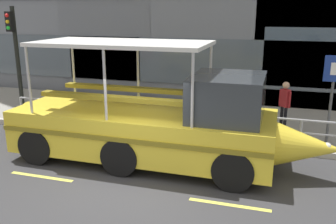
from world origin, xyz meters
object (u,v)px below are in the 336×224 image
duck_tour_boat (160,124)px  parking_sign (333,85)px  traffic_light_pole (15,50)px  pedestrian_near_bow (285,101)px

duck_tour_boat → parking_sign: bearing=27.6°
parking_sign → duck_tour_boat: size_ratio=0.30×
duck_tour_boat → traffic_light_pole: bearing=159.2°
parking_sign → duck_tour_boat: duck_tour_boat is taller
parking_sign → pedestrian_near_bow: size_ratio=1.61×
pedestrian_near_bow → duck_tour_boat: bearing=-134.5°
traffic_light_pole → pedestrian_near_bow: size_ratio=2.44×
pedestrian_near_bow → traffic_light_pole: bearing=-175.1°
duck_tour_boat → pedestrian_near_bow: (3.27, 3.32, 0.10)m
parking_sign → pedestrian_near_bow: (-1.29, 0.94, -0.81)m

